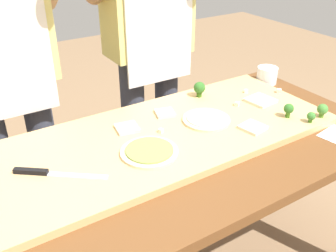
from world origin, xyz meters
TOP-DOWN VIEW (x-y plane):
  - prep_table at (0.00, 0.00)m, footprint 1.58×0.80m
  - cutting_board at (-0.02, 0.08)m, footprint 1.32×0.55m
  - chefs_knife at (-0.47, 0.06)m, footprint 0.25×0.20m
  - pizza_whole_pesto_green at (-0.14, -0.01)m, footprint 0.20×0.20m
  - pizza_whole_white_garlic at (0.16, 0.07)m, footprint 0.19×0.19m
  - pizza_slice_near_right at (-0.13, 0.18)m, footprint 0.09×0.09m
  - pizza_slice_center at (0.06, 0.20)m, footprint 0.09×0.09m
  - pizza_slice_far_right at (0.28, -0.08)m, footprint 0.10×0.10m
  - pizza_slice_near_left at (0.47, 0.08)m, footprint 0.12×0.12m
  - broccoli_floret_center_right at (0.50, -0.16)m, footprint 0.03×0.03m
  - broccoli_floret_back_left at (0.57, -0.15)m, footprint 0.04×0.04m
  - broccoli_floret_center_left at (0.46, -0.08)m, footprint 0.04×0.04m
  - broccoli_floret_front_mid at (0.28, 0.27)m, footprint 0.05×0.05m
  - cheese_crumble_a at (0.36, 0.11)m, footprint 0.02×0.02m
  - cheese_crumble_b at (-0.03, 0.09)m, footprint 0.02×0.02m
  - cheese_crumble_c at (0.48, 0.19)m, footprint 0.02×0.02m
  - cheese_crumble_d at (0.61, 0.11)m, footprint 0.03×0.03m
  - flour_cup at (0.69, 0.27)m, footprint 0.10×0.10m
  - cook_left at (-0.45, 0.59)m, footprint 0.54×0.39m
  - cook_right at (0.21, 0.59)m, footprint 0.54×0.39m

SIDE VIEW (x-z plane):
  - prep_table at x=0.00m, z-range 0.27..1.03m
  - cutting_board at x=-0.02m, z-range 0.75..0.78m
  - chefs_knife at x=-0.47m, z-range 0.78..0.79m
  - pizza_slice_near_right at x=-0.13m, z-range 0.78..0.79m
  - pizza_slice_center at x=0.06m, z-range 0.78..0.79m
  - pizza_slice_far_right at x=0.28m, z-range 0.78..0.79m
  - pizza_slice_near_left at x=0.47m, z-range 0.78..0.79m
  - pizza_whole_pesto_green at x=-0.14m, z-range 0.78..0.79m
  - pizza_whole_white_garlic at x=0.16m, z-range 0.78..0.79m
  - cheese_crumble_c at x=0.48m, z-range 0.78..0.79m
  - cheese_crumble_b at x=-0.03m, z-range 0.78..0.79m
  - flour_cup at x=0.69m, z-range 0.75..0.83m
  - cheese_crumble_a at x=0.36m, z-range 0.78..0.80m
  - cheese_crumble_d at x=0.61m, z-range 0.78..0.80m
  - broccoli_floret_center_right at x=0.50m, z-range 0.78..0.83m
  - broccoli_floret_back_left at x=0.57m, z-range 0.78..0.84m
  - broccoli_floret_center_left at x=0.46m, z-range 0.79..0.84m
  - broccoli_floret_front_mid at x=0.28m, z-range 0.78..0.85m
  - cook_left at x=-0.45m, z-range 0.16..1.83m
  - cook_right at x=0.21m, z-range 0.16..1.83m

